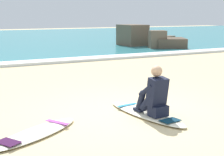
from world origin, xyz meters
name	(u,v)px	position (x,y,z in m)	size (l,w,h in m)	color
ground_plane	(128,113)	(0.00, 0.00, 0.00)	(80.00, 80.00, 0.00)	beige
breaking_foam	(31,63)	(0.00, 7.61, 0.06)	(80.00, 0.90, 0.11)	white
surfboard_main	(146,113)	(0.23, -0.31, 0.04)	(0.78, 2.17, 0.08)	#EFE5C6
surfer_seated	(154,96)	(0.26, -0.54, 0.44)	(0.40, 0.72, 0.95)	black
surfboard_spare_near	(36,133)	(-1.97, -0.40, 0.04)	(1.85, 1.39, 0.08)	#EFE5C6
rock_outcrop_distant	(150,39)	(7.88, 10.94, 0.50)	(3.21, 4.16, 1.33)	brown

